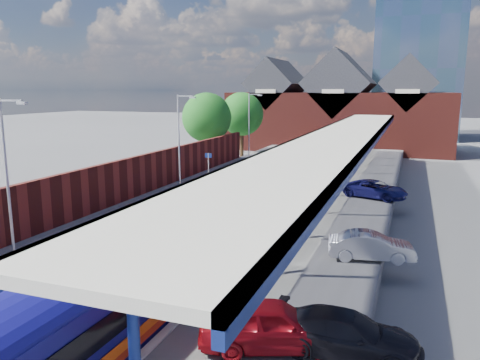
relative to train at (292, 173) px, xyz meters
The scene contains 23 objects.
ground 5.58m from the train, 106.80° to the left, with size 240.00×240.00×0.00m, color #5B5B5E.
ballast_bed 5.67m from the train, 106.46° to the right, with size 6.00×76.00×0.06m, color #473D33.
rails 5.64m from the train, 106.46° to the right, with size 4.51×76.00×0.14m.
left_platform 8.78m from the train, 144.14° to the right, with size 5.00×76.00×1.00m, color #565659.
right_platform 6.96m from the train, 48.28° to the right, with size 6.00×76.00×1.00m, color #565659.
coping_left 6.95m from the train, 132.57° to the right, with size 0.30×76.00×0.05m, color silver.
coping_right 5.43m from the train, 71.85° to the right, with size 0.30×76.00×0.05m, color silver.
yellow_line 7.37m from the train, 136.05° to the right, with size 0.14×76.00×0.01m, color yellow.
train is the anchor object (origin of this frame).
canopy 5.95m from the train, 37.88° to the right, with size 4.50×52.00×4.48m.
lamp_post_b 20.81m from the train, 112.40° to the right, with size 1.48×0.18×7.00m.
lamp_post_c 8.90m from the train, 158.75° to the right, with size 1.48×0.18×7.00m.
lamp_post_d 15.41m from the train, 121.25° to the left, with size 1.48×0.18×7.00m.
platform_sign 6.60m from the train, behind, with size 0.55×0.08×2.50m.
brick_wall 14.99m from the train, 129.80° to the right, with size 0.35×50.00×3.86m.
station_building 33.15m from the train, 92.60° to the left, with size 30.00×12.12×13.78m.
glass_tower 58.47m from the train, 81.20° to the left, with size 14.20×14.20×40.30m.
tree_near 16.38m from the train, 137.50° to the left, with size 5.20×5.20×8.10m.
tree_far 21.99m from the train, 119.91° to the left, with size 5.20×5.20×8.10m.
parked_car_red 22.83m from the train, 77.50° to the right, with size 1.68×4.18×1.43m, color #9E0D17.
parked_car_silver 15.57m from the train, 63.25° to the right, with size 1.29×3.69×1.22m, color silver.
parked_car_dark 23.00m from the train, 72.26° to the right, with size 1.69×4.16×1.21m, color black.
parked_car_blue 6.42m from the train, 12.77° to the right, with size 2.00×4.34×1.21m, color navy.
Camera 1 is at (9.87, -9.18, 8.32)m, focal length 35.00 mm.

